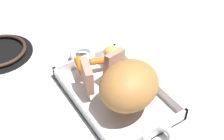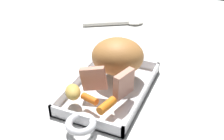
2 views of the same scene
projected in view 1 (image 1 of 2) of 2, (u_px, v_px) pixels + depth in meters
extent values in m
plane|color=silver|center=(115.00, 97.00, 0.71)|extent=(1.77, 1.77, 0.00)
cube|color=silver|center=(115.00, 95.00, 0.71)|extent=(0.30, 0.20, 0.01)
cube|color=silver|center=(145.00, 78.00, 0.74)|extent=(0.30, 0.01, 0.03)
cube|color=silver|center=(81.00, 108.00, 0.66)|extent=(0.30, 0.01, 0.03)
cube|color=silver|center=(153.00, 133.00, 0.61)|extent=(0.01, 0.20, 0.03)
cube|color=silver|center=(86.00, 60.00, 0.79)|extent=(0.01, 0.20, 0.03)
torus|color=silver|center=(159.00, 137.00, 0.59)|extent=(0.07, 0.07, 0.02)
torus|color=silver|center=(82.00, 54.00, 0.80)|extent=(0.07, 0.07, 0.02)
ellipsoid|color=#B9783D|center=(129.00, 85.00, 0.62)|extent=(0.16, 0.18, 0.10)
cube|color=tan|center=(87.00, 76.00, 0.67)|extent=(0.07, 0.04, 0.07)
cube|color=tan|center=(114.00, 63.00, 0.71)|extent=(0.04, 0.07, 0.07)
cylinder|color=orange|center=(99.00, 61.00, 0.75)|extent=(0.03, 0.05, 0.02)
cylinder|color=orange|center=(80.00, 65.00, 0.74)|extent=(0.06, 0.03, 0.02)
ellipsoid|color=gold|center=(113.00, 53.00, 0.76)|extent=(0.07, 0.06, 0.03)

